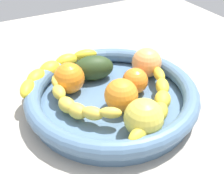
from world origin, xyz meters
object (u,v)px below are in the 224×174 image
at_px(orange_front, 136,82).
at_px(avocado_dark, 94,68).
at_px(apple_yellow, 141,119).
at_px(peach_blush, 147,63).
at_px(fruit_bowl, 112,95).
at_px(orange_mid_left, 120,96).
at_px(orange_mid_right, 69,78).
at_px(banana_arching_top, 157,104).
at_px(banana_draped_left, 75,103).
at_px(banana_draped_right, 53,70).

relative_size(orange_front, avocado_dark, 0.61).
bearing_deg(orange_front, apple_yellow, 61.87).
relative_size(peach_blush, apple_yellow, 0.97).
relative_size(orange_front, peach_blush, 0.81).
bearing_deg(apple_yellow, orange_front, -118.13).
bearing_deg(fruit_bowl, orange_mid_left, 87.23).
relative_size(fruit_bowl, avocado_dark, 3.91).
bearing_deg(orange_front, orange_mid_left, 30.44).
height_order(orange_mid_left, avocado_dark, orange_mid_left).
relative_size(orange_mid_right, avocado_dark, 0.73).
xyz_separation_m(orange_mid_right, peach_blush, (-0.18, 0.02, 0.00)).
relative_size(banana_arching_top, orange_mid_right, 2.79).
bearing_deg(orange_front, avocado_dark, -59.69).
bearing_deg(fruit_bowl, peach_blush, -158.93).
bearing_deg(banana_draped_left, banana_draped_right, -91.21).
height_order(banana_draped_right, peach_blush, peach_blush).
height_order(orange_mid_right, avocado_dark, orange_mid_right).
height_order(fruit_bowl, peach_blush, peach_blush).
distance_m(banana_arching_top, orange_front, 0.08).
xyz_separation_m(banana_draped_left, apple_yellow, (-0.08, 0.11, 0.01)).
distance_m(fruit_bowl, avocado_dark, 0.09).
height_order(orange_mid_right, apple_yellow, apple_yellow).
distance_m(banana_draped_right, apple_yellow, 0.26).
relative_size(banana_arching_top, peach_blush, 2.69).
bearing_deg(apple_yellow, banana_arching_top, -150.07).
bearing_deg(orange_mid_left, fruit_bowl, -92.77).
bearing_deg(peach_blush, orange_front, 39.79).
bearing_deg(avocado_dark, orange_front, 120.31).
bearing_deg(avocado_dark, banana_draped_right, -25.56).
bearing_deg(orange_mid_left, orange_mid_right, -58.36).
bearing_deg(orange_mid_right, banana_draped_left, 76.60).
relative_size(fruit_bowl, orange_front, 6.45).
distance_m(banana_draped_right, orange_front, 0.19).
height_order(fruit_bowl, orange_mid_right, orange_mid_right).
relative_size(banana_draped_right, banana_arching_top, 1.17).
bearing_deg(peach_blush, orange_mid_right, -7.59).
distance_m(fruit_bowl, banana_arching_top, 0.10).
relative_size(fruit_bowl, banana_draped_left, 1.89).
distance_m(orange_front, apple_yellow, 0.13).
distance_m(orange_mid_right, avocado_dark, 0.07).
bearing_deg(peach_blush, banana_draped_right, -23.59).
bearing_deg(banana_arching_top, avocado_dark, -72.69).
distance_m(orange_front, peach_blush, 0.08).
xyz_separation_m(banana_draped_right, banana_arching_top, (-0.14, 0.21, -0.00)).
height_order(fruit_bowl, banana_draped_left, banana_draped_left).
bearing_deg(avocado_dark, orange_mid_right, 17.70).
bearing_deg(fruit_bowl, apple_yellow, 87.67).
relative_size(banana_arching_top, apple_yellow, 2.61).
distance_m(orange_front, orange_mid_right, 0.14).
distance_m(fruit_bowl, apple_yellow, 0.12).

